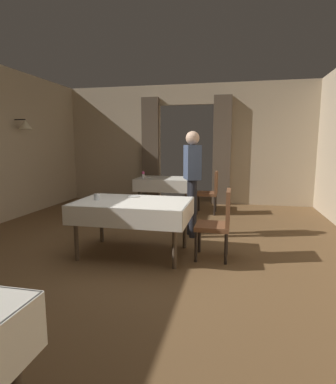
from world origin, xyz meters
TOP-DOWN VIEW (x-y plane):
  - ground at (0.00, 0.00)m, footprint 10.08×10.08m
  - wall_back at (0.00, 4.18)m, footprint 6.40×0.27m
  - dining_table_mid at (-0.10, 0.16)m, footprint 1.54×1.02m
  - dining_table_far at (-0.29, 3.03)m, footprint 1.29×0.91m
  - chair_mid_right at (1.06, 0.23)m, footprint 0.44×0.44m
  - chair_far_right at (0.75, 2.93)m, footprint 0.44×0.44m
  - plate_mid_a at (-0.20, 0.47)m, footprint 0.19×0.19m
  - glass_mid_b at (-0.60, 0.11)m, footprint 0.08×0.08m
  - flower_vase_far at (-0.74, 2.77)m, footprint 0.07×0.07m
  - plate_far_b at (-0.73, 3.06)m, footprint 0.18×0.18m
  - person_waiter_by_doorway at (0.57, 1.17)m, footprint 0.33×0.41m

SIDE VIEW (x-z plane):
  - ground at x=0.00m, z-range 0.00..0.00m
  - chair_mid_right at x=1.06m, z-range 0.05..0.98m
  - chair_far_right at x=0.75m, z-range 0.05..0.98m
  - dining_table_far at x=-0.29m, z-range 0.28..1.03m
  - dining_table_mid at x=-0.10m, z-range 0.29..1.04m
  - plate_mid_a at x=-0.20m, z-range 0.75..0.76m
  - plate_far_b at x=-0.73m, z-range 0.75..0.76m
  - glass_mid_b at x=-0.60m, z-range 0.75..0.84m
  - flower_vase_far at x=-0.74m, z-range 0.76..0.92m
  - person_waiter_by_doorway at x=0.57m, z-range 0.16..1.88m
  - wall_back at x=0.00m, z-range 0.02..3.02m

